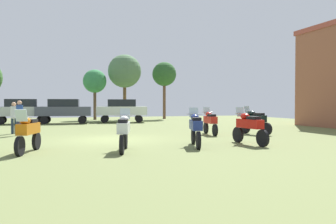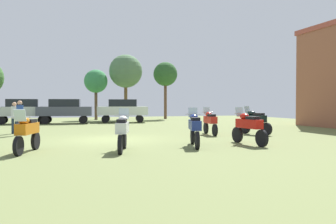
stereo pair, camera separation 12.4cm
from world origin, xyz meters
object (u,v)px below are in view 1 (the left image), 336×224
(car_2, at_px, (122,109))
(motorcycle_5, at_px, (210,121))
(person_2, at_px, (14,115))
(tree_4, at_px, (95,82))
(tree_1, at_px, (164,75))
(person_3, at_px, (20,115))
(motorcycle_7, at_px, (196,127))
(car_1, at_px, (21,109))
(motorcycle_3, at_px, (255,121))
(car_3, at_px, (64,109))
(motorcycle_1, at_px, (28,131))
(motorcycle_2, at_px, (124,130))
(tree_2, at_px, (125,71))
(motorcycle_4, at_px, (249,126))

(car_2, bearing_deg, motorcycle_5, -159.72)
(person_2, bearing_deg, tree_4, 52.16)
(tree_1, relative_size, tree_4, 1.20)
(person_2, xyz_separation_m, person_3, (0.39, -1.10, 0.05))
(motorcycle_7, relative_size, car_1, 0.51)
(motorcycle_3, xyz_separation_m, car_3, (-9.49, 13.41, 0.44))
(motorcycle_7, height_order, car_2, car_2)
(motorcycle_1, height_order, motorcycle_2, motorcycle_2)
(person_3, bearing_deg, motorcycle_2, -110.16)
(car_2, bearing_deg, person_3, 155.66)
(tree_2, height_order, tree_4, tree_2)
(tree_4, bearing_deg, motorcycle_2, -93.45)
(car_3, distance_m, tree_2, 9.01)
(motorcycle_1, relative_size, motorcycle_7, 0.94)
(person_2, bearing_deg, motorcycle_4, -56.83)
(person_2, xyz_separation_m, tree_1, (13.13, 14.65, 3.73))
(motorcycle_1, bearing_deg, person_2, -64.93)
(person_2, bearing_deg, motorcycle_3, -35.93)
(car_2, bearing_deg, tree_1, -35.84)
(motorcycle_4, relative_size, tree_2, 0.34)
(motorcycle_3, relative_size, car_3, 0.46)
(car_1, distance_m, tree_2, 11.20)
(car_1, xyz_separation_m, person_2, (0.54, -9.67, -0.16))
(car_3, relative_size, person_3, 2.50)
(car_3, bearing_deg, motorcycle_3, -137.98)
(motorcycle_5, relative_size, car_2, 0.47)
(car_3, xyz_separation_m, tree_2, (6.07, 5.49, 3.77))
(person_2, bearing_deg, motorcycle_1, -96.81)
(car_3, relative_size, tree_4, 0.88)
(motorcycle_5, distance_m, person_3, 9.88)
(motorcycle_1, bearing_deg, car_1, -68.36)
(motorcycle_7, relative_size, car_3, 0.50)
(car_1, height_order, tree_1, tree_1)
(car_3, bearing_deg, car_1, 85.94)
(tree_2, bearing_deg, motorcycle_7, -93.90)
(tree_2, bearing_deg, car_2, -103.33)
(car_1, xyz_separation_m, tree_4, (6.36, 5.08, 2.68))
(car_1, height_order, tree_2, tree_2)
(car_3, height_order, tree_4, tree_4)
(car_1, bearing_deg, car_3, -102.56)
(motorcycle_5, relative_size, car_1, 0.49)
(car_2, bearing_deg, motorcycle_2, -179.76)
(motorcycle_5, distance_m, tree_2, 18.84)
(motorcycle_3, bearing_deg, person_3, 148.29)
(motorcycle_5, xyz_separation_m, motorcycle_7, (-2.62, -4.30, 0.02))
(tree_4, bearing_deg, tree_1, -0.82)
(motorcycle_5, relative_size, tree_1, 0.35)
(car_3, bearing_deg, motorcycle_1, -178.07)
(motorcycle_1, bearing_deg, car_3, -79.22)
(car_3, xyz_separation_m, tree_4, (3.07, 5.71, 2.68))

